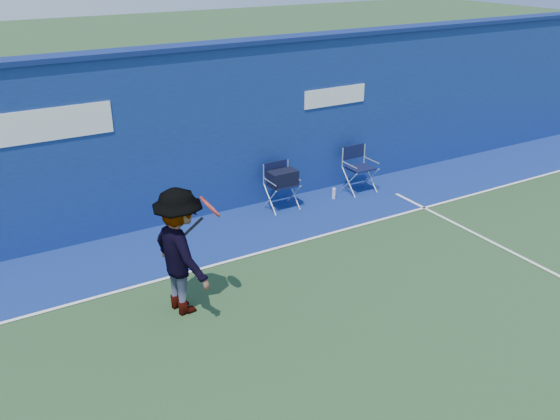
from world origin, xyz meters
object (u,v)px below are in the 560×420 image
water_bottle (334,194)px  tennis_player (181,252)px  directors_chair_right (359,178)px  directors_chair_left (282,190)px

water_bottle → tennis_player: bearing=-151.8°
directors_chair_right → tennis_player: tennis_player is taller
directors_chair_left → tennis_player: bearing=-141.8°
directors_chair_right → water_bottle: 0.70m
directors_chair_right → water_bottle: bearing=-173.3°
tennis_player → directors_chair_left: bearing=38.2°
directors_chair_right → water_bottle: size_ratio=4.11×
directors_chair_left → tennis_player: (-2.88, -2.26, 0.52)m
tennis_player → directors_chair_right: bearing=25.5°
water_bottle → directors_chair_right: bearing=6.7°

